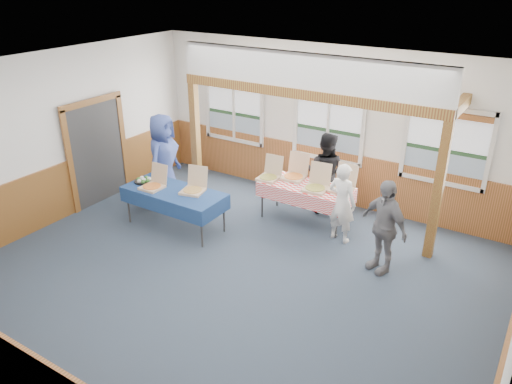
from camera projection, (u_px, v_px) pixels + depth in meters
floor at (232, 275)px, 8.03m from camera, size 8.00×8.00×0.00m
ceiling at (227, 76)px, 6.70m from camera, size 8.00×8.00×0.00m
wall_back at (329, 126)px, 10.06m from camera, size 8.00×0.00×8.00m
wall_front at (15, 311)px, 4.67m from camera, size 8.00×0.00×8.00m
wall_left at (54, 139)px, 9.31m from camera, size 0.00×8.00×8.00m
wainscot_back at (326, 174)px, 10.47m from camera, size 7.98×0.05×1.10m
wainscot_left at (64, 190)px, 9.73m from camera, size 0.05×6.98×1.10m
wainscot_right at (508, 338)px, 5.87m from camera, size 0.05×6.98×1.10m
cased_opening at (97, 153)px, 10.21m from camera, size 0.06×1.30×2.10m
window_left at (234, 107)px, 11.11m from camera, size 1.56×0.10×1.46m
window_mid at (329, 122)px, 9.99m from camera, size 1.56×0.10×1.46m
window_right at (447, 142)px, 8.87m from camera, size 1.56×0.10×1.46m
post_left at (196, 139)px, 10.52m from camera, size 0.15×0.15×2.40m
post_right at (438, 192)px, 8.08m from camera, size 0.15×0.15×2.40m
cross_beam at (304, 94)px, 8.76m from camera, size 5.15×0.18×0.18m
table_left at (174, 193)px, 9.24m from camera, size 2.07×1.20×0.76m
table_right at (306, 188)px, 9.46m from camera, size 1.92×1.51×0.76m
pizza_box_a at (153, 185)px, 9.30m from camera, size 0.39×0.47×0.41m
pizza_box_b at (194, 188)px, 9.14m from camera, size 0.49×0.55×0.43m
pizza_box_c at (269, 176)px, 9.70m from camera, size 0.41×0.49×0.42m
pizza_box_d at (294, 175)px, 9.72m from camera, size 0.46×0.54×0.45m
pizza_box_e at (316, 186)px, 9.23m from camera, size 0.46×0.54×0.45m
pizza_box_f at (341, 187)px, 9.20m from camera, size 0.45×0.53×0.45m
veggie_tray at (144, 180)px, 9.56m from camera, size 0.37×0.37×0.09m
drink_glass at (343, 196)px, 8.80m from camera, size 0.07×0.07×0.15m
woman_white at (342, 203)px, 8.78m from camera, size 0.58×0.43×1.48m
woman_black at (325, 173)px, 9.81m from camera, size 0.86×0.70×1.65m
man_blue at (164, 159)px, 10.18m from camera, size 0.81×1.04×1.89m
person_grey at (384, 226)px, 7.88m from camera, size 1.00×0.77×1.58m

